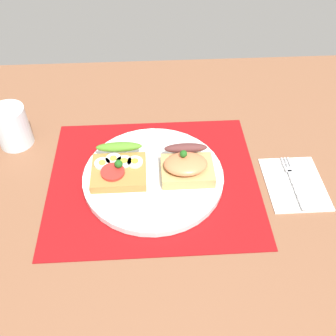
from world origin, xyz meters
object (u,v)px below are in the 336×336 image
object	(u,v)px
sandwich_salmon	(186,166)
napkin	(294,183)
plate	(153,176)
drinking_glass	(11,127)
sandwich_egg_tomato	(118,166)
fork	(293,181)

from	to	relation	value
sandwich_salmon	napkin	world-z (taller)	sandwich_salmon
plate	drinking_glass	size ratio (longest dim) A/B	3.10
plate	sandwich_egg_tomato	bearing A→B (deg)	170.16
sandwich_egg_tomato	plate	bearing A→B (deg)	-9.84
plate	drinking_glass	world-z (taller)	drinking_glass
plate	fork	bearing A→B (deg)	-5.08
sandwich_salmon	fork	distance (cm)	21.13
plate	fork	distance (cm)	27.31
sandwich_salmon	drinking_glass	size ratio (longest dim) A/B	1.13
drinking_glass	napkin	bearing A→B (deg)	-15.23
sandwich_egg_tomato	drinking_glass	distance (cm)	25.45
plate	napkin	bearing A→B (deg)	-5.60
napkin	drinking_glass	distance (cm)	58.94
sandwich_egg_tomato	sandwich_salmon	bearing A→B (deg)	-5.81
plate	sandwich_egg_tomato	size ratio (longest dim) A/B	2.62
plate	fork	world-z (taller)	plate
fork	drinking_glass	world-z (taller)	drinking_glass
sandwich_salmon	drinking_glass	bearing A→B (deg)	160.07
napkin	sandwich_salmon	bearing A→B (deg)	173.19
plate	napkin	distance (cm)	27.63
sandwich_salmon	napkin	distance (cm)	21.52
sandwich_egg_tomato	drinking_glass	world-z (taller)	drinking_glass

